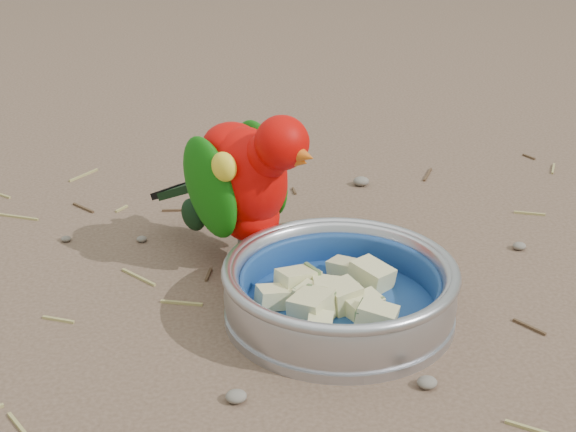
{
  "coord_description": "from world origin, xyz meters",
  "views": [
    {
      "loc": [
        -0.17,
        -0.72,
        0.44
      ],
      "look_at": [
        -0.06,
        0.07,
        0.08
      ],
      "focal_mm": 50.0,
      "sensor_mm": 36.0,
      "label": 1
    }
  ],
  "objects": [
    {
      "name": "ground",
      "position": [
        0.0,
        0.0,
        0.0
      ],
      "size": [
        60.0,
        60.0,
        0.0
      ],
      "primitive_type": "plane",
      "color": "brown"
    },
    {
      "name": "food_bowl",
      "position": [
        -0.02,
        -0.01,
        0.01
      ],
      "size": [
        0.24,
        0.24,
        0.02
      ],
      "primitive_type": "cylinder",
      "color": "#B2B2BA",
      "rests_on": "ground"
    },
    {
      "name": "fruit_wedges",
      "position": [
        -0.02,
        -0.01,
        0.03
      ],
      "size": [
        0.14,
        0.14,
        0.03
      ],
      "primitive_type": null,
      "color": "beige",
      "rests_on": "food_bowl"
    },
    {
      "name": "ground_debris",
      "position": [
        0.05,
        0.04,
        0.0
      ],
      "size": [
        0.9,
        0.8,
        0.01
      ],
      "primitive_type": null,
      "color": "#9D9253",
      "rests_on": "ground"
    },
    {
      "name": "bowl_wall",
      "position": [
        -0.02,
        -0.01,
        0.04
      ],
      "size": [
        0.24,
        0.24,
        0.04
      ],
      "primitive_type": null,
      "color": "#B2B2BA",
      "rests_on": "food_bowl"
    },
    {
      "name": "lory_parrot",
      "position": [
        -0.1,
        0.12,
        0.09
      ],
      "size": [
        0.23,
        0.25,
        0.19
      ],
      "primitive_type": null,
      "rotation": [
        0.0,
        0.0,
        -2.45
      ],
      "color": "#C70502",
      "rests_on": "ground"
    }
  ]
}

